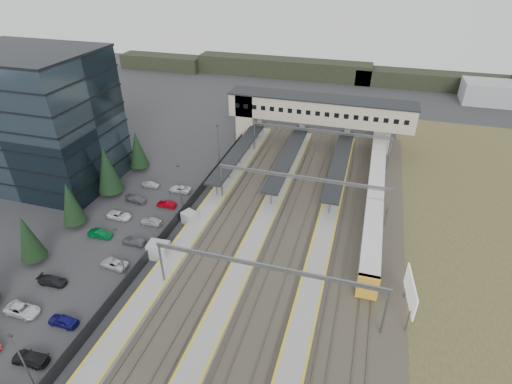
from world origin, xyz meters
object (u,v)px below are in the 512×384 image
(footbridge, at_px, (307,111))
(train, at_px, (376,181))
(billboard, at_px, (410,292))
(relay_cabin_far, at_px, (190,218))
(office_building, at_px, (39,120))
(relay_cabin_near, at_px, (159,250))

(footbridge, bearing_deg, train, -45.67)
(footbridge, height_order, billboard, footbridge)
(relay_cabin_far, bearing_deg, train, 34.29)
(office_building, distance_m, billboard, 67.29)
(office_building, height_order, billboard, office_building)
(office_building, height_order, footbridge, office_building)
(office_building, distance_m, train, 62.30)
(office_building, bearing_deg, footbridge, 34.47)
(footbridge, xyz_separation_m, train, (16.30, -16.68, -5.96))
(office_building, bearing_deg, train, 12.51)
(office_building, relative_size, billboard, 3.78)
(footbridge, relative_size, train, 0.70)
(footbridge, bearing_deg, billboard, -65.44)
(relay_cabin_near, bearing_deg, billboard, -1.77)
(footbridge, distance_m, train, 24.07)
(relay_cabin_far, bearing_deg, billboard, -16.64)
(office_building, distance_m, relay_cabin_near, 35.83)
(billboard, bearing_deg, office_building, 166.02)
(train, bearing_deg, office_building, -167.49)
(relay_cabin_near, xyz_separation_m, footbridge, (13.11, 45.07, 6.71))
(relay_cabin_near, height_order, train, train)
(relay_cabin_far, distance_m, train, 34.58)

